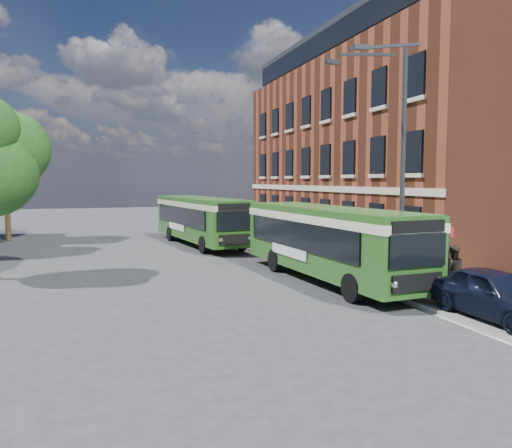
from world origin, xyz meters
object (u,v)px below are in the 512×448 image
object	(u,v)px
street_lamp	(395,162)
parked_car	(496,294)
bus_rear	(200,216)
bus_front	(328,236)

from	to	relation	value
street_lamp	parked_car	xyz separation A→B (m)	(0.13, -5.01, -3.91)
street_lamp	bus_rear	bearing A→B (deg)	105.62
bus_rear	bus_front	bearing A→B (deg)	-78.64
street_lamp	parked_car	bearing A→B (deg)	-88.52
street_lamp	bus_rear	distance (m)	16.01
bus_rear	parked_car	bearing A→B (deg)	-77.78
bus_rear	parked_car	world-z (taller)	bus_rear
street_lamp	bus_front	size ratio (longest dim) A/B	0.80
street_lamp	parked_car	size ratio (longest dim) A/B	2.10
street_lamp	parked_car	distance (m)	6.35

